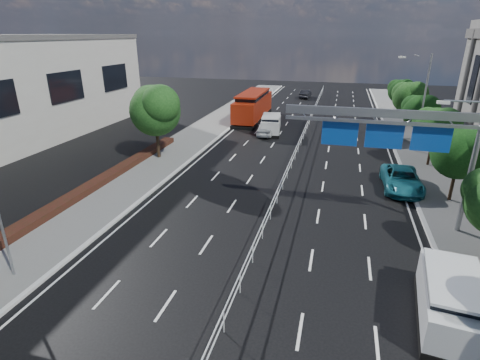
% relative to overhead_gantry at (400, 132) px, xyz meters
% --- Properties ---
extents(ground, '(160.00, 160.00, 0.00)m').
position_rel_overhead_gantry_xyz_m(ground, '(-6.74, -10.05, -5.61)').
color(ground, black).
rests_on(ground, ground).
extents(kerb_near, '(0.25, 140.00, 0.15)m').
position_rel_overhead_gantry_xyz_m(kerb_near, '(-15.74, -10.05, -5.54)').
color(kerb_near, silver).
rests_on(kerb_near, ground).
extents(median_fence, '(0.05, 85.00, 1.02)m').
position_rel_overhead_gantry_xyz_m(median_fence, '(-6.74, 12.45, -5.08)').
color(median_fence, silver).
rests_on(median_fence, ground).
extents(hedge_near, '(1.00, 36.00, 0.44)m').
position_rel_overhead_gantry_xyz_m(hedge_near, '(-20.04, -5.05, -5.25)').
color(hedge_near, black).
rests_on(hedge_near, sidewalk_near).
extents(overhead_gantry, '(10.24, 0.38, 7.45)m').
position_rel_overhead_gantry_xyz_m(overhead_gantry, '(0.00, 0.00, 0.00)').
color(overhead_gantry, gray).
rests_on(overhead_gantry, ground).
extents(streetlight_far, '(2.78, 2.40, 9.00)m').
position_rel_overhead_gantry_xyz_m(streetlight_far, '(3.76, 15.95, -0.40)').
color(streetlight_far, gray).
rests_on(streetlight_far, ground).
extents(near_tree_back, '(4.84, 4.51, 6.69)m').
position_rel_overhead_gantry_xyz_m(near_tree_back, '(-18.68, 7.92, -1.00)').
color(near_tree_back, black).
rests_on(near_tree_back, ground).
extents(far_tree_d, '(3.85, 3.59, 5.34)m').
position_rel_overhead_gantry_xyz_m(far_tree_d, '(4.51, 4.42, -1.92)').
color(far_tree_d, black).
rests_on(far_tree_d, ground).
extents(far_tree_e, '(3.63, 3.38, 5.13)m').
position_rel_overhead_gantry_xyz_m(far_tree_e, '(4.51, 11.93, -2.05)').
color(far_tree_e, black).
rests_on(far_tree_e, ground).
extents(far_tree_f, '(3.52, 3.28, 5.02)m').
position_rel_overhead_gantry_xyz_m(far_tree_f, '(4.50, 19.43, -2.12)').
color(far_tree_f, black).
rests_on(far_tree_f, ground).
extents(far_tree_g, '(3.96, 3.69, 5.45)m').
position_rel_overhead_gantry_xyz_m(far_tree_g, '(4.51, 26.92, -1.85)').
color(far_tree_g, black).
rests_on(far_tree_g, ground).
extents(far_tree_h, '(3.41, 3.18, 4.91)m').
position_rel_overhead_gantry_xyz_m(far_tree_h, '(4.50, 34.43, -2.18)').
color(far_tree_h, black).
rests_on(far_tree_h, ground).
extents(white_minivan, '(2.61, 4.95, 2.06)m').
position_rel_overhead_gantry_xyz_m(white_minivan, '(-10.60, 19.61, -4.60)').
color(white_minivan, black).
rests_on(white_minivan, ground).
extents(red_bus, '(2.89, 11.96, 3.57)m').
position_rel_overhead_gantry_xyz_m(red_bus, '(-14.24, 26.22, -3.75)').
color(red_bus, black).
rests_on(red_bus, ground).
extents(near_car_silver, '(2.27, 4.64, 1.52)m').
position_rel_overhead_gantry_xyz_m(near_car_silver, '(-11.06, 18.80, -4.84)').
color(near_car_silver, '#B8BCC0').
rests_on(near_car_silver, ground).
extents(near_car_dark, '(1.77, 4.31, 1.39)m').
position_rel_overhead_gantry_xyz_m(near_car_dark, '(-9.33, 45.77, -4.91)').
color(near_car_dark, black).
rests_on(near_car_dark, ground).
extents(silver_minivan, '(2.68, 5.19, 2.07)m').
position_rel_overhead_gantry_xyz_m(silver_minivan, '(1.56, -8.05, -4.59)').
color(silver_minivan, black).
rests_on(silver_minivan, ground).
extents(parked_car_teal, '(2.65, 5.56, 1.53)m').
position_rel_overhead_gantry_xyz_m(parked_car_teal, '(1.56, 5.89, -4.84)').
color(parked_car_teal, '#1A6778').
rests_on(parked_car_teal, ground).
extents(parked_car_dark, '(2.68, 5.51, 1.55)m').
position_rel_overhead_gantry_xyz_m(parked_car_dark, '(1.56, 19.45, -4.83)').
color(parked_car_dark, black).
rests_on(parked_car_dark, ground).
extents(pedestrian_b, '(1.12, 1.08, 1.82)m').
position_rel_overhead_gantry_xyz_m(pedestrian_b, '(6.66, 12.72, -4.55)').
color(pedestrian_b, gray).
rests_on(pedestrian_b, sidewalk_far).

